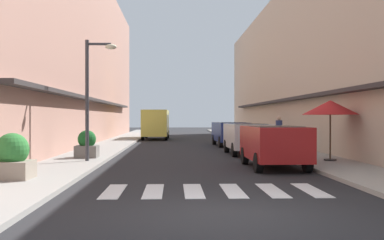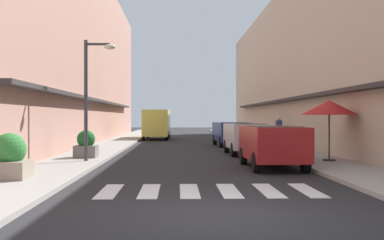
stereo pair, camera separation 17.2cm
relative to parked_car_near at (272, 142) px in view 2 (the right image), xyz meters
name	(u,v)px [view 2 (the right image)]	position (x,y,z in m)	size (l,w,h in m)	color
ground_plane	(190,147)	(-2.53, 12.02, -0.92)	(108.01, 108.01, 0.00)	#232326
sidewalk_left	(110,146)	(-7.30, 12.02, -0.86)	(2.37, 68.73, 0.12)	gray
sidewalk_right	(268,145)	(2.23, 12.02, -0.86)	(2.37, 68.73, 0.12)	#9E998E
building_row_left	(55,50)	(-10.98, 13.47, 5.06)	(5.50, 46.19, 11.97)	#A87A6B
building_row_right	(321,66)	(5.92, 13.47, 4.14)	(5.50, 46.19, 10.12)	#C6B299
crosswalk	(209,191)	(-2.53, -4.90, -0.91)	(5.20, 2.20, 0.01)	silver
parked_car_near	(272,142)	(0.00, 0.00, 0.00)	(1.84, 4.07, 1.47)	maroon
parked_car_mid	(247,135)	(0.00, 5.89, 0.00)	(1.86, 4.03, 1.47)	silver
parked_car_far	(231,131)	(0.00, 12.46, 0.00)	(1.97, 4.40, 1.47)	navy
delivery_van	(157,122)	(-4.92, 21.32, 0.48)	(2.09, 5.44, 2.37)	#D8CC4C
street_lamp	(92,86)	(-6.54, 1.70, 2.05)	(1.19, 0.28, 4.58)	#38383D
cafe_umbrella	(329,108)	(2.48, 1.43, 1.21)	(2.13, 2.13, 2.30)	#262626
planter_corner	(9,158)	(-7.80, -3.40, -0.24)	(1.02, 1.02, 1.23)	gray
planter_midblock	(86,145)	(-7.04, 3.19, -0.30)	(0.89, 0.89, 1.12)	slate
pedestrian_walking_near	(279,132)	(1.94, 7.69, 0.11)	(0.34, 0.34, 1.72)	#282B33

